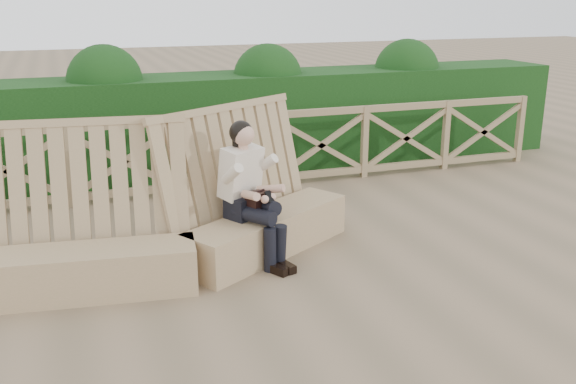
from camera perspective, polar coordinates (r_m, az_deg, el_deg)
name	(u,v)px	position (r m, az deg, el deg)	size (l,w,h in m)	color
ground	(322,293)	(6.14, 3.00, -8.93)	(60.00, 60.00, 0.00)	brown
bench	(178,233)	(6.57, -9.73, -3.57)	(4.05, 1.74, 1.58)	#937D54
woman	(250,188)	(6.62, -3.41, 0.33)	(0.66, 0.95, 1.48)	black
guardrail	(227,153)	(9.09, -5.44, 3.48)	(10.10, 0.09, 1.10)	olive
hedge	(208,124)	(10.19, -7.16, 6.05)	(12.00, 1.20, 1.50)	black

